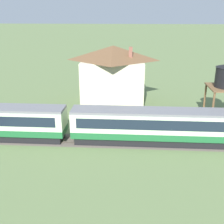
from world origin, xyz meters
The scene contains 4 objects.
ground_plane centered at (0.00, 0.00, 0.00)m, with size 600.00×600.00×0.00m, color #607547.
passenger_train centered at (-3.84, -0.20, 2.31)m, with size 76.98×3.06×4.17m.
railway_track centered at (1.48, -0.20, 0.01)m, with size 133.23×3.60×0.04m.
station_house_brown_roof centered at (0.31, 14.65, 4.99)m, with size 10.80×8.37×9.69m.
Camera 1 is at (3.16, -30.89, 15.06)m, focal length 45.00 mm.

